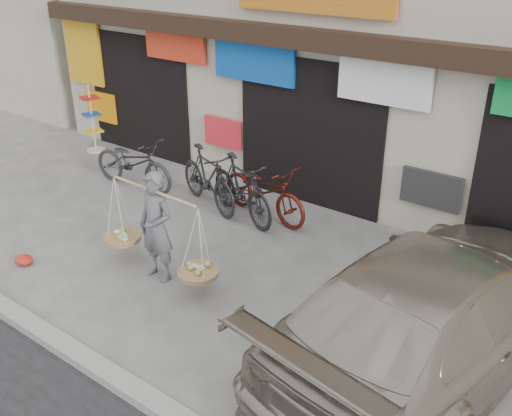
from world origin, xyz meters
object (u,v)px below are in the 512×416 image
Objects in this scene: street_vendor at (157,231)px; bike_0 at (133,163)px; suv at (441,306)px; display_rack at (93,125)px; bike_2 at (264,190)px; bike_1 at (208,178)px; bike_3 at (242,189)px.

street_vendor is 3.51m from bike_0.
display_rack reaches higher than suv.
suv is at bearing -106.57° from bike_2.
display_rack is (-9.15, 2.30, -0.13)m from suv.
bike_1 is 4.23m from display_rack.
bike_2 is 0.41m from bike_3.
bike_1 is (-1.03, 2.28, -0.20)m from street_vendor.
bike_3 is 4.48m from suv.
bike_2 is 1.26× the size of display_rack.
bike_0 is 2.55m from display_rack.
bike_3 is at bearing -8.16° from display_rack.
suv reaches higher than bike_2.
bike_3 is at bearing -70.02° from bike_1.
bike_3 is (-0.29, -0.28, 0.05)m from bike_2.
bike_2 is at bearing -16.84° from suv.
bike_3 is 0.34× the size of suv.
street_vendor is 0.40× the size of suv.
bike_1 is 1.12m from bike_2.
bike_0 is 1.01× the size of bike_2.
bike_3 is (2.59, 0.21, 0.05)m from bike_0.
street_vendor reaches higher than bike_1.
display_rack reaches higher than bike_0.
suv is at bearing 11.70° from street_vendor.
street_vendor is 1.40× the size of display_rack.
bike_0 is 2.60m from bike_3.
bike_1 is at bearing 109.98° from bike_3.
bike_0 is at bearing -2.63° from suv.
suv is at bearing -90.80° from bike_3.
bike_3 is 1.21× the size of display_rack.
bike_3 is (0.79, 0.00, 0.00)m from bike_1.
street_vendor is 4.01m from suv.
street_vendor is 2.58m from bike_2.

